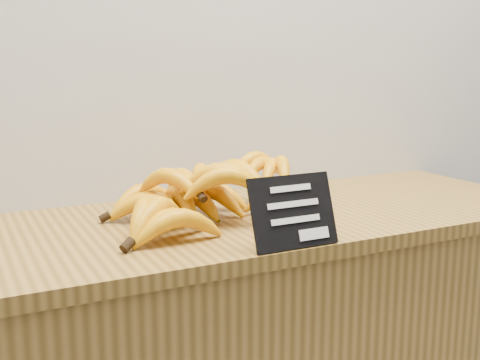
% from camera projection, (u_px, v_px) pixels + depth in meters
% --- Properties ---
extents(counter_top, '(1.53, 0.54, 0.03)m').
position_uv_depth(counter_top, '(230.00, 223.00, 1.31)').
color(counter_top, olive).
rests_on(counter_top, counter).
extents(chalkboard_sign, '(0.17, 0.05, 0.13)m').
position_uv_depth(chalkboard_sign, '(293.00, 212.00, 1.09)').
color(chalkboard_sign, black).
rests_on(chalkboard_sign, counter_top).
extents(banana_pile, '(0.51, 0.34, 0.12)m').
position_uv_depth(banana_pile, '(208.00, 195.00, 1.28)').
color(banana_pile, '#E7A409').
rests_on(banana_pile, counter_top).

